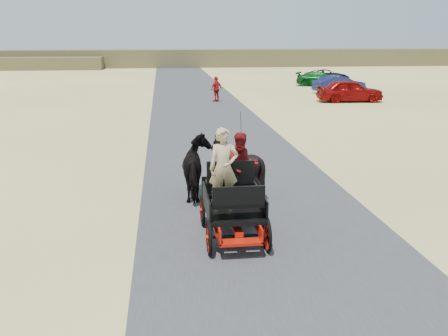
{
  "coord_description": "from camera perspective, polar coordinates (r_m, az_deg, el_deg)",
  "views": [
    {
      "loc": [
        -2.31,
        -10.69,
        4.49
      ],
      "look_at": [
        -0.81,
        1.44,
        1.2
      ],
      "focal_mm": 40.0,
      "sensor_mm": 36.0,
      "label": 1
    }
  ],
  "objects": [
    {
      "name": "ground",
      "position": [
        11.82,
        4.82,
        -7.31
      ],
      "size": [
        140.0,
        140.0,
        0.0
      ],
      "primitive_type": "plane",
      "color": "tan"
    },
    {
      "name": "pedestrian",
      "position": [
        34.46,
        -0.88,
        9.01
      ],
      "size": [
        1.04,
        0.98,
        1.73
      ],
      "primitive_type": "imported",
      "rotation": [
        0.0,
        0.0,
        3.86
      ],
      "color": "#AC1314",
      "rests_on": "ground"
    },
    {
      "name": "ridge_far",
      "position": [
        72.8,
        -5.34,
        12.4
      ],
      "size": [
        140.0,
        6.0,
        2.4
      ],
      "primitive_type": "cube",
      "color": "brown",
      "rests_on": "ground"
    },
    {
      "name": "carriage",
      "position": [
        11.41,
        0.99,
        -6.15
      ],
      "size": [
        1.3,
        2.4,
        0.72
      ],
      "primitive_type": null,
      "color": "black",
      "rests_on": "ground"
    },
    {
      "name": "car_d",
      "position": [
        50.2,
        11.71,
        10.3
      ],
      "size": [
        4.34,
        2.08,
        1.19
      ],
      "primitive_type": "imported",
      "rotation": [
        0.0,
        0.0,
        1.55
      ],
      "color": "black",
      "rests_on": "ground"
    },
    {
      "name": "passenger_woman",
      "position": [
        11.67,
        2.07,
        0.24
      ],
      "size": [
        0.77,
        0.6,
        1.58
      ],
      "primitive_type": "imported",
      "color": "#660C0F",
      "rests_on": "carriage"
    },
    {
      "name": "horse_right",
      "position": [
        14.16,
        1.51,
        0.16
      ],
      "size": [
        1.37,
        1.54,
        1.7
      ],
      "primitive_type": "imported",
      "rotation": [
        0.0,
        0.0,
        3.14
      ],
      "color": "black",
      "rests_on": "ground"
    },
    {
      "name": "car_a",
      "position": [
        35.52,
        14.18,
        8.57
      ],
      "size": [
        4.51,
        2.01,
        1.51
      ],
      "primitive_type": "imported",
      "rotation": [
        0.0,
        0.0,
        1.52
      ],
      "color": "maroon",
      "rests_on": "ground"
    },
    {
      "name": "driver_man",
      "position": [
        11.04,
        -0.04,
        -0.0
      ],
      "size": [
        0.66,
        0.43,
        1.8
      ],
      "primitive_type": "imported",
      "color": "tan",
      "rests_on": "carriage"
    },
    {
      "name": "car_b",
      "position": [
        40.75,
        13.04,
        9.31
      ],
      "size": [
        4.33,
        2.23,
        1.36
      ],
      "primitive_type": "imported",
      "rotation": [
        0.0,
        0.0,
        1.77
      ],
      "color": "navy",
      "rests_on": "ground"
    },
    {
      "name": "car_c",
      "position": [
        45.92,
        10.94,
        9.95
      ],
      "size": [
        4.57,
        3.32,
        1.23
      ],
      "primitive_type": "imported",
      "rotation": [
        0.0,
        0.0,
        1.15
      ],
      "color": "#0C4C19",
      "rests_on": "ground"
    },
    {
      "name": "horse_left",
      "position": [
        14.05,
        -2.93,
        0.01
      ],
      "size": [
        0.91,
        2.01,
        1.7
      ],
      "primitive_type": "imported",
      "rotation": [
        0.0,
        0.0,
        3.14
      ],
      "color": "black",
      "rests_on": "ground"
    },
    {
      "name": "road",
      "position": [
        11.82,
        4.82,
        -7.29
      ],
      "size": [
        6.0,
        140.0,
        0.01
      ],
      "primitive_type": "cube",
      "color": "#38383A",
      "rests_on": "ground"
    }
  ]
}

